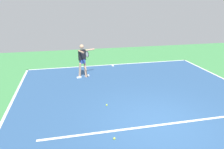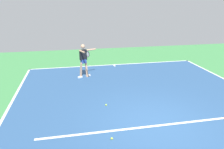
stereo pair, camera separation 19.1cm
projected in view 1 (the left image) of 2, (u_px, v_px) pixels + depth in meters
name	position (u px, v px, depth m)	size (l,w,h in m)	color
ground_plane	(158.00, 123.00, 6.97)	(23.48, 23.48, 0.00)	#428E4C
court_surface	(158.00, 123.00, 6.97)	(10.03, 13.83, 0.00)	#2D5484
court_line_baseline_near	(112.00, 65.00, 13.31)	(10.03, 0.10, 0.01)	white
court_line_service	(160.00, 125.00, 6.85)	(7.52, 0.10, 0.01)	white
court_line_centre_mark	(113.00, 66.00, 13.12)	(0.10, 0.30, 0.01)	white
tennis_player	(83.00, 59.00, 10.80)	(1.00, 1.32, 1.72)	tan
tennis_ball_by_baseline	(114.00, 138.00, 6.12)	(0.07, 0.07, 0.07)	#C6E53D
tennis_ball_by_sideline	(107.00, 105.00, 8.09)	(0.07, 0.07, 0.07)	#C6E53D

